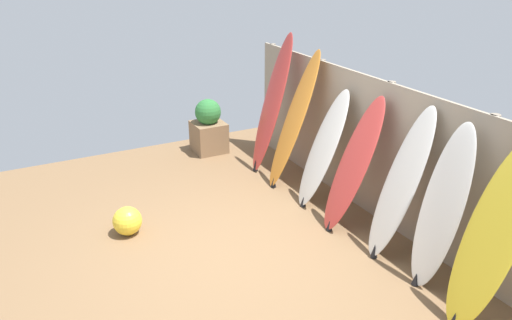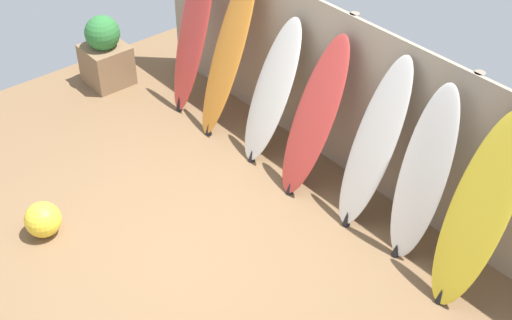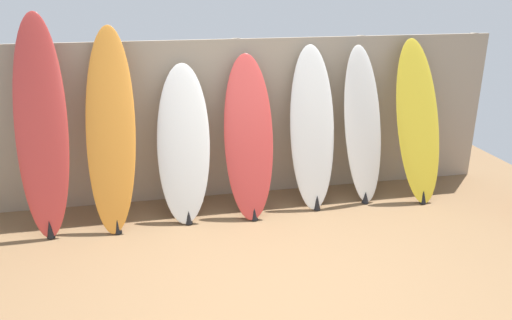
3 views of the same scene
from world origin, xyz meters
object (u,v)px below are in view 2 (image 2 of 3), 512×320
at_px(planter_box, 105,53).
at_px(surfboard_white_4, 374,145).
at_px(surfboard_red_3, 314,118).
at_px(beach_ball, 43,220).
at_px(surfboard_yellow_6, 478,214).
at_px(surfboard_white_2, 272,92).
at_px(surfboard_white_5, 423,176).
at_px(surfboard_orange_1, 228,52).
at_px(surfboard_red_0, 194,26).

bearing_deg(planter_box, surfboard_white_4, 9.80).
relative_size(surfboard_red_3, beach_ball, 4.70).
height_order(surfboard_white_4, surfboard_yellow_6, surfboard_yellow_6).
bearing_deg(beach_ball, surfboard_white_4, 55.26).
relative_size(surfboard_red_3, planter_box, 1.81).
relative_size(surfboard_red_3, surfboard_yellow_6, 0.94).
relative_size(surfboard_white_2, surfboard_white_4, 0.91).
bearing_deg(surfboard_white_5, surfboard_yellow_6, -6.01).
bearing_deg(surfboard_white_4, surfboard_orange_1, -178.09).
bearing_deg(surfboard_red_0, surfboard_red_3, -0.22).
xyz_separation_m(surfboard_red_0, surfboard_yellow_6, (3.99, 0.01, -0.17)).
relative_size(surfboard_white_5, planter_box, 1.87).
height_order(surfboard_red_3, surfboard_white_5, surfboard_white_5).
bearing_deg(planter_box, surfboard_red_3, 10.58).
xyz_separation_m(surfboard_orange_1, surfboard_white_2, (0.71, 0.02, -0.19)).
bearing_deg(surfboard_white_4, surfboard_red_0, -178.49).
distance_m(surfboard_white_2, surfboard_yellow_6, 2.64).
height_order(surfboard_red_3, surfboard_white_4, surfboard_white_4).
bearing_deg(planter_box, surfboard_white_5, 8.53).
bearing_deg(surfboard_orange_1, surfboard_yellow_6, 0.08).
height_order(surfboard_red_0, surfboard_white_4, surfboard_red_0).
bearing_deg(planter_box, beach_ball, -43.14).
bearing_deg(surfboard_white_5, surfboard_white_2, -178.58).
relative_size(surfboard_orange_1, surfboard_red_3, 1.19).
distance_m(surfboard_red_0, surfboard_white_2, 1.38).
bearing_deg(surfboard_yellow_6, surfboard_orange_1, -179.92).
distance_m(surfboard_orange_1, planter_box, 1.95).
height_order(surfboard_orange_1, surfboard_white_5, surfboard_orange_1).
xyz_separation_m(surfboard_white_4, planter_box, (-3.90, -0.67, -0.44)).
height_order(surfboard_white_4, surfboard_white_5, surfboard_white_4).
distance_m(surfboard_orange_1, surfboard_white_2, 0.74).
bearing_deg(surfboard_white_2, surfboard_orange_1, -178.26).
xyz_separation_m(surfboard_red_3, surfboard_white_5, (1.32, 0.08, 0.03)).
relative_size(surfboard_red_3, surfboard_white_4, 0.96).
bearing_deg(surfboard_red_3, surfboard_white_2, 177.36).
xyz_separation_m(surfboard_red_3, surfboard_yellow_6, (1.96, 0.01, 0.05)).
xyz_separation_m(surfboard_white_2, surfboard_white_5, (2.00, 0.05, 0.07)).
height_order(surfboard_orange_1, surfboard_red_3, surfboard_orange_1).
relative_size(surfboard_white_5, surfboard_yellow_6, 0.97).
bearing_deg(surfboard_red_0, surfboard_orange_1, 0.18).
relative_size(surfboard_red_0, surfboard_white_5, 1.23).
distance_m(surfboard_red_0, surfboard_yellow_6, 4.00).
distance_m(surfboard_red_0, surfboard_white_4, 2.77).
bearing_deg(surfboard_orange_1, surfboard_white_4, 1.91).
bearing_deg(surfboard_white_5, surfboard_red_0, -178.75).
xyz_separation_m(surfboard_white_4, surfboard_white_5, (0.59, 0.00, -0.00)).
distance_m(surfboard_white_5, beach_ball, 3.63).
bearing_deg(surfboard_white_4, surfboard_red_3, -173.66).
xyz_separation_m(surfboard_red_3, beach_ball, (-1.09, -2.54, -0.65)).
bearing_deg(surfboard_white_5, surfboard_red_3, -176.47).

